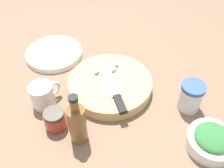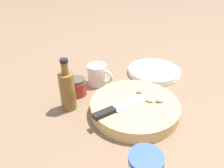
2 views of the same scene
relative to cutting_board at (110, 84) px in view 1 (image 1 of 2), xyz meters
The scene contains 10 objects.
ground_plane 0.06m from the cutting_board, 83.59° to the left, with size 5.00×5.00×0.00m, color brown.
cutting_board is the anchor object (origin of this frame).
chef_knife 0.06m from the cutting_board, 124.23° to the left, with size 0.13×0.17×0.01m.
garlic_cloves 0.06m from the cutting_board, 68.69° to the right, with size 0.07×0.08×0.02m.
herb_bowl 0.34m from the cutting_board, 160.48° to the left, with size 0.13×0.13×0.06m.
spice_jar 0.25m from the cutting_board, behind, with size 0.07×0.07×0.09m.
coffee_mug 0.21m from the cutting_board, 37.43° to the left, with size 0.07×0.09×0.08m.
plate_stack 0.27m from the cutting_board, 19.90° to the right, with size 0.21×0.21×0.02m.
honey_jar 0.21m from the cutting_board, 63.79° to the left, with size 0.06×0.06×0.06m.
oil_bottle 0.21m from the cutting_board, 85.49° to the left, with size 0.05×0.05×0.17m.
Camera 1 is at (-0.20, 0.47, 0.59)m, focal length 40.00 mm.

